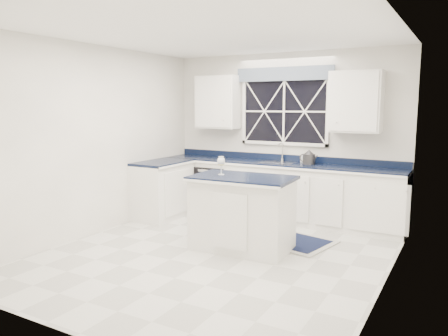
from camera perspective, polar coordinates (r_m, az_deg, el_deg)
The scene contains 13 objects.
ground at distance 5.58m, azimuth -1.06°, elevation -11.20°, with size 4.50×4.50×0.00m, color silver.
back_wall at distance 7.31m, azimuth 7.91°, elevation 4.19°, with size 4.00×0.10×2.70m, color white.
base_cabinets at distance 7.13m, azimuth 3.92°, elevation -3.15°, with size 3.99×1.60×0.90m.
countertop at distance 7.07m, azimuth 6.95°, elevation 0.58°, with size 3.98×0.64×0.04m, color black.
dishwasher at distance 7.64m, azimuth -0.77°, elevation -2.67°, with size 0.60×0.58×0.82m, color black.
window at distance 7.24m, azimuth 7.85°, elevation 7.96°, with size 1.65×0.09×1.26m.
upper_cabinets at distance 7.13m, azimuth 7.49°, elevation 8.53°, with size 3.10×0.34×0.90m.
faucet at distance 7.23m, azimuth 7.57°, elevation 2.16°, with size 0.05×0.20×0.30m.
island at distance 5.65m, azimuth 2.40°, elevation -5.86°, with size 1.32×0.84×0.96m.
rug at distance 6.20m, azimuth 7.65°, elevation -9.15°, with size 1.49×1.08×0.02m.
kettle at distance 6.92m, azimuth 11.01°, elevation 1.35°, with size 0.32×0.23×0.23m.
wine_glass at distance 5.65m, azimuth -0.38°, elevation 0.78°, with size 0.10×0.10×0.24m.
soap_bottle at distance 7.14m, azimuth 10.26°, elevation 1.41°, with size 0.07×0.08×0.17m, color silver.
Camera 1 is at (2.67, -4.53, 1.86)m, focal length 35.00 mm.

